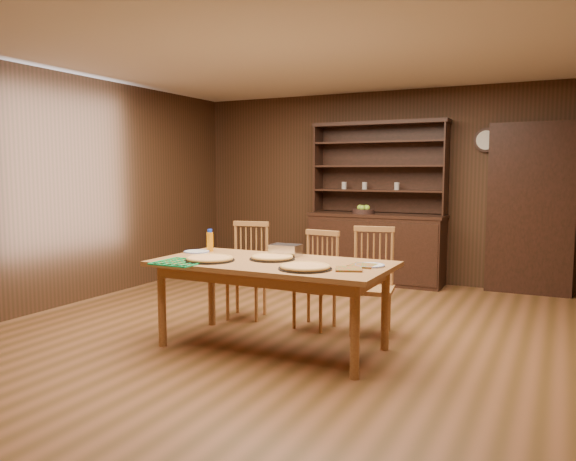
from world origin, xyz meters
The scene contains 20 objects.
floor centered at (0.00, 0.00, 0.00)m, with size 6.00×6.00×0.00m, color brown.
room_shell centered at (0.00, 0.00, 1.58)m, with size 6.00×6.00×6.00m.
china_hutch centered at (0.00, 2.75, 0.60)m, with size 1.84×0.52×2.17m.
doorway centered at (1.90, 2.90, 1.05)m, with size 1.00×0.18×2.10m, color black.
wall_clock centered at (1.35, 2.96, 1.90)m, with size 0.30×0.05×0.30m.
dining_table centered at (0.08, -0.42, 0.67)m, with size 1.99×1.00×0.75m.
chair_left centered at (-0.65, 0.42, 0.52)m, with size 0.47×0.46×0.99m.
chair_center centered at (0.16, 0.39, 0.49)m, with size 0.42×0.40×0.94m.
chair_right centered at (0.69, 0.44, 0.52)m, with size 0.47×0.45×0.99m.
pizza_left centered at (-0.41, -0.63, 0.77)m, with size 0.42×0.42×0.04m.
pizza_right centered at (0.49, -0.64, 0.77)m, with size 0.42×0.42×0.04m.
pizza_center centered at (0.03, -0.33, 0.77)m, with size 0.39×0.39×0.04m.
cooling_rack centered at (-0.57, -0.83, 0.76)m, with size 0.37×0.37×0.02m, color #0DAC50, non-canonical shape.
plate_left centered at (-0.80, -0.27, 0.76)m, with size 0.24×0.24×0.02m.
plate_right centered at (0.90, -0.29, 0.76)m, with size 0.24×0.24×0.02m.
foil_dish centered at (0.04, -0.08, 0.80)m, with size 0.26×0.19×0.10m, color white.
juice_bottle centered at (-0.73, -0.15, 0.85)m, with size 0.06×0.06×0.21m.
pot_holder_a centered at (0.81, -0.53, 0.76)m, with size 0.20×0.20×0.02m, color #B01F14.
pot_holder_b centered at (0.85, -0.32, 0.76)m, with size 0.20×0.20×0.02m, color #B01F14.
fruit_bowl centered at (-0.17, 2.69, 0.98)m, with size 0.30×0.30×0.12m.
Camera 1 is at (2.28, -4.56, 1.50)m, focal length 35.00 mm.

